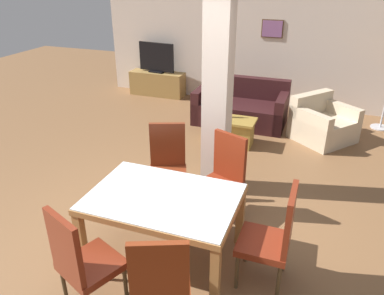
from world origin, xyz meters
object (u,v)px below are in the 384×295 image
Objects in this scene: dining_chair_near_left at (81,259)px; coffee_table at (231,131)px; tv_stand at (158,84)px; tv_screen at (156,58)px; dining_table at (164,208)px; dining_chair_far_right at (223,175)px; sofa at (241,108)px; dining_chair_near_right at (161,283)px; dining_chair_far_left at (168,163)px; bottle at (229,111)px; armchair at (322,125)px; dining_chair_head_right at (274,235)px.

dining_chair_near_left is 1.32× the size of coffee_table.
tv_stand is 1.46× the size of tv_screen.
dining_table is 1.41× the size of dining_chair_far_right.
coffee_table is (0.08, -1.02, -0.05)m from sofa.
sofa is 1.03m from coffee_table.
dining_table is 2.91m from coffee_table.
dining_chair_near_right is 1.00× the size of dining_chair_far_left.
dining_chair_far_right is 2.14m from bottle.
tv_screen reaches higher than bottle.
dining_chair_far_right is at bearing 67.40° from dining_chair_near_right.
tv_screen is at bearing -84.60° from dining_chair_far_left.
dining_chair_near_left reaches higher than sofa.
tv_stand is (-2.37, 4.94, -0.31)m from dining_table.
tv_stand is at bearing -70.96° from armchair.
dining_chair_far_right is (0.36, 0.88, -0.03)m from dining_table.
dining_chair_near_left reaches higher than armchair.
dining_chair_near_right reaches higher than bottle.
dining_chair_far_right is 1.32× the size of coffee_table.
dining_chair_far_right is 2.94m from armchair.
tv_stand is (-2.73, 4.07, -0.28)m from dining_chair_far_right.
dining_chair_near_left reaches higher than tv_stand.
dining_chair_far_left is at bearing 85.68° from sofa.
coffee_table is at bearing -56.02° from dining_chair_far_right.
coffee_table is at bearing 90.98° from dining_table.
dining_table is at bearing 91.96° from sofa.
dining_chair_near_left and dining_chair_far_right have the same top height.
bottle is at bearing -118.00° from dining_chair_far_left.
dining_chair_near_right is 4.82m from sofa.
armchair is at bearing 69.24° from dining_table.
dining_chair_near_right is 6.43m from tv_screen.
dining_chair_head_right is at bearing 34.00° from armchair.
tv_stand is at bearing 138.62° from bottle.
coffee_table is 3.16m from tv_screen.
dining_table is 1.09m from dining_chair_head_right.
dining_chair_far_right is 0.82× the size of tv_stand.
dining_table is 1.00m from dining_chair_far_left.
dining_chair_far_left is (-0.36, 0.93, -0.03)m from dining_table.
tv_stand is at bearing 92.58° from dining_chair_near_right.
tv_screen is at bearing 131.86° from dining_chair_near_left.
sofa is at bearing 17.35° from dining_chair_head_right.
dining_chair_near_right is (0.36, -0.87, -0.03)m from dining_table.
dining_chair_near_right is 1.00× the size of dining_chair_far_right.
armchair is at bearing 91.62° from dining_chair_near_left.
dining_chair_head_right is 1.00× the size of dining_chair_far_right.
dining_chair_head_right is (1.09, 0.00, -0.03)m from dining_table.
coffee_table is at bearing 73.64° from dining_chair_near_right.
dining_chair_far_right is 0.61× the size of sofa.
dining_chair_far_left and dining_chair_far_right have the same top height.
dining_table is 0.86× the size of sofa.
dining_chair_head_right is 4.11m from sofa.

